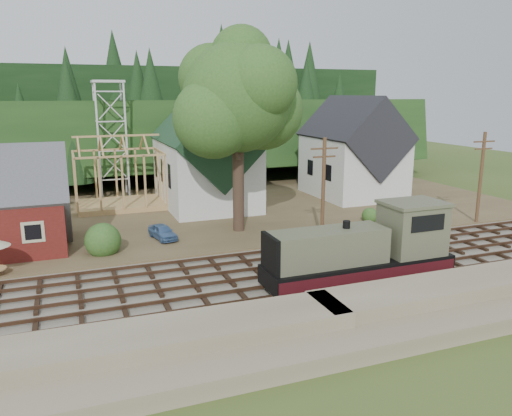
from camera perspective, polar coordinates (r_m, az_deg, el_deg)
name	(u,v)px	position (r m, az deg, el deg)	size (l,w,h in m)	color
ground	(261,279)	(30.94, 0.55, -8.06)	(140.00, 140.00, 0.00)	#384C1E
embankment	(328,341)	(23.94, 8.26, -14.82)	(64.00, 5.00, 1.60)	#7F7259
railroad_bed	(261,277)	(30.92, 0.55, -7.92)	(64.00, 11.00, 0.16)	#726B5B
village_flat	(191,212)	(47.39, -7.43, -0.51)	(64.00, 26.00, 0.30)	brown
hillside	(150,176)	(70.56, -12.03, 3.63)	(70.00, 28.00, 8.00)	#1E3F19
ridge	(134,161)	(86.25, -13.73, 5.21)	(80.00, 20.00, 12.00)	black
church	(206,156)	(48.59, -5.76, 5.90)	(8.40, 15.17, 13.00)	silver
farmhouse	(353,153)	(54.41, 11.02, 6.15)	(8.40, 10.80, 10.60)	silver
timber_frame	(119,177)	(49.71, -15.37, 3.43)	(8.20, 6.20, 6.99)	tan
lattice_tower	(109,104)	(55.08, -16.45, 11.34)	(3.20, 3.20, 12.12)	silver
big_tree	(239,105)	(39.10, -1.91, 11.66)	(10.90, 8.40, 14.70)	#38281E
telegraph_pole_near	(323,188)	(37.21, 7.69, 2.23)	(2.20, 0.28, 8.00)	#4C331E
telegraph_pole_far	(481,177)	(46.23, 24.30, 3.29)	(2.20, 0.28, 8.00)	#4C331E
locomotive	(366,251)	(30.16, 12.47, -4.80)	(11.52, 2.88, 4.62)	black
car_blue	(163,232)	(38.52, -10.62, -2.68)	(1.32, 3.29, 1.12)	#4E74A8
car_red	(375,194)	(53.20, 13.49, 1.55)	(1.98, 4.30, 1.20)	#B40E20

